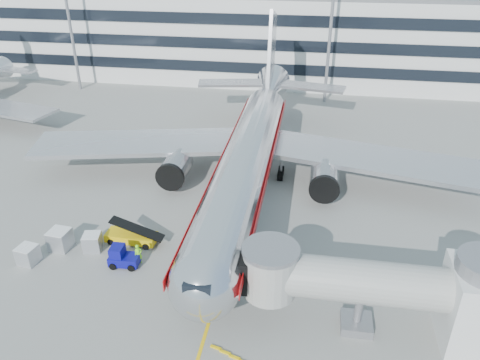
% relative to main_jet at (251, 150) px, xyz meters
% --- Properties ---
extents(ground, '(180.00, 180.00, 0.00)m').
position_rel_main_jet_xyz_m(ground, '(0.00, -11.72, -4.23)').
color(ground, gray).
rests_on(ground, ground).
extents(lead_in_line, '(0.25, 70.00, 0.01)m').
position_rel_main_jet_xyz_m(lead_in_line, '(0.00, -1.72, -4.23)').
color(lead_in_line, yellow).
rests_on(lead_in_line, ground).
extents(main_jet, '(50.95, 48.70, 16.06)m').
position_rel_main_jet_xyz_m(main_jet, '(0.00, 0.00, 0.00)').
color(main_jet, silver).
rests_on(main_jet, ground).
extents(jet_bridge, '(17.80, 4.50, 7.00)m').
position_rel_main_jet_xyz_m(jet_bridge, '(12.18, -19.72, -0.36)').
color(jet_bridge, silver).
rests_on(jet_bridge, ground).
extents(terminal, '(150.00, 24.25, 15.60)m').
position_rel_main_jet_xyz_m(terminal, '(0.00, 46.23, 3.57)').
color(terminal, silver).
rests_on(terminal, ground).
extents(light_mast_west, '(2.40, 1.20, 25.45)m').
position_rel_main_jet_xyz_m(light_mast_west, '(-35.00, 30.28, 10.64)').
color(light_mast_west, gray).
rests_on(light_mast_west, ground).
extents(light_mast_centre, '(2.40, 1.20, 25.45)m').
position_rel_main_jet_xyz_m(light_mast_centre, '(8.00, 30.28, 10.64)').
color(light_mast_centre, gray).
rests_on(light_mast_centre, ground).
extents(belt_loader, '(4.88, 1.92, 2.32)m').
position_rel_main_jet_xyz_m(belt_loader, '(-9.08, -12.46, -3.58)').
color(belt_loader, yellow).
rests_on(belt_loader, ground).
extents(baggage_tug, '(2.52, 1.66, 1.86)m').
position_rel_main_jet_xyz_m(baggage_tug, '(-8.63, -15.72, -3.43)').
color(baggage_tug, '#0B0B7A').
rests_on(baggage_tug, ground).
extents(cargo_container_left, '(1.87, 1.87, 1.83)m').
position_rel_main_jet_xyz_m(cargo_container_left, '(-14.97, -14.32, -3.31)').
color(cargo_container_left, '#B2B5BA').
rests_on(cargo_container_left, ground).
extents(cargo_container_right, '(1.74, 1.74, 1.57)m').
position_rel_main_jet_xyz_m(cargo_container_right, '(-12.07, -14.06, -3.44)').
color(cargo_container_right, '#B2B5BA').
rests_on(cargo_container_right, ground).
extents(cargo_container_front, '(1.73, 1.73, 1.61)m').
position_rel_main_jet_xyz_m(cargo_container_front, '(-16.67, -16.69, -3.43)').
color(cargo_container_front, '#B2B5BA').
rests_on(cargo_container_front, ground).
extents(ramp_worker, '(0.80, 0.78, 1.85)m').
position_rel_main_jet_xyz_m(ramp_worker, '(-7.37, -15.25, -3.31)').
color(ramp_worker, '#82F81A').
rests_on(ramp_worker, ground).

